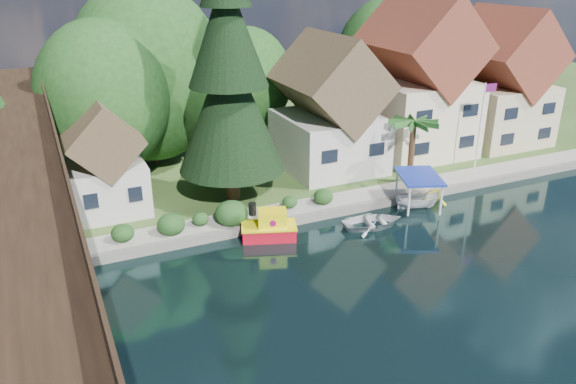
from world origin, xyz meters
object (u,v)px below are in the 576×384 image
object	(u,v)px
house_center	(418,87)
boat_white_a	(373,221)
shed	(105,165)
boat_yellow	(433,194)
trestle_bridge	(23,209)
palm_tree	(414,125)
house_right	(499,86)
boat_canopy	(418,194)
tugboat	(270,227)
house_left	(329,113)
flagpole	(482,120)
conifer	(229,76)

from	to	relation	value
house_center	boat_white_a	size ratio (longest dim) A/B	3.33
shed	boat_yellow	world-z (taller)	shed
trestle_bridge	boat_white_a	world-z (taller)	trestle_bridge
house_center	shed	world-z (taller)	house_center
palm_tree	house_center	bearing A→B (deg)	52.01
house_right	boat_canopy	bearing A→B (deg)	-149.46
house_center	shed	xyz separation A→B (m)	(-27.00, -2.00, -2.59)
house_right	boat_canopy	xyz separation A→B (m)	(-15.70, -9.26, -4.67)
trestle_bridge	boat_canopy	distance (m)	25.70
tugboat	house_left	bearing A→B (deg)	44.74
shed	boat_canopy	xyz separation A→B (m)	(20.30, -7.76, -2.72)
house_left	tugboat	size ratio (longest dim) A/B	2.78
house_left	flagpole	xyz separation A→B (m)	(10.05, -6.60, -0.04)
trestle_bridge	tugboat	world-z (taller)	trestle_bridge
trestle_bridge	house_left	bearing A→B (deg)	25.21
house_left	conifer	world-z (taller)	conifer
trestle_bridge	boat_white_a	distance (m)	21.39
house_right	conifer	size ratio (longest dim) A/B	0.67
palm_tree	boat_yellow	size ratio (longest dim) A/B	2.07
house_right	shed	distance (m)	36.08
conifer	boat_yellow	xyz separation A→B (m)	(13.45, -5.92, -8.73)
tugboat	shed	bearing A→B (deg)	139.22
house_right	flagpole	world-z (taller)	house_right
flagpole	boat_yellow	xyz separation A→B (m)	(-6.06, -2.26, -4.42)
shed	boat_yellow	distance (m)	23.40
tugboat	boat_white_a	xyz separation A→B (m)	(7.00, -1.36, -0.33)
house_right	boat_yellow	world-z (taller)	house_right
house_right	tugboat	xyz separation A→B (m)	(-27.19, -9.10, -5.01)
house_center	house_right	xyz separation A→B (m)	(9.00, -0.50, -0.64)
house_right	boat_yellow	xyz separation A→B (m)	(-14.01, -8.86, -5.10)
house_right	shed	bearing A→B (deg)	-177.61
boat_canopy	flagpole	bearing A→B (deg)	18.94
conifer	tugboat	distance (m)	10.62
trestle_bridge	flagpole	size ratio (longest dim) A/B	5.89
house_center	boat_yellow	distance (m)	12.07
house_right	shed	size ratio (longest dim) A/B	1.59
shed	trestle_bridge	bearing A→B (deg)	-118.19
conifer	boat_yellow	size ratio (longest dim) A/B	7.21
flagpole	boat_white_a	distance (m)	13.65
trestle_bridge	house_center	distance (m)	33.96
palm_tree	house_left	bearing A→B (deg)	126.16
palm_tree	tugboat	bearing A→B (deg)	-165.68
house_center	boat_canopy	size ratio (longest dim) A/B	2.95
palm_tree	flagpole	bearing A→B (deg)	-8.75
house_right	boat_white_a	size ratio (longest dim) A/B	2.99
flagpole	boat_yellow	world-z (taller)	flagpole
boat_canopy	trestle_bridge	bearing A→B (deg)	-176.45
house_right	conifer	bearing A→B (deg)	-173.89
palm_tree	boat_yellow	distance (m)	5.46
house_left	house_center	world-z (taller)	house_center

